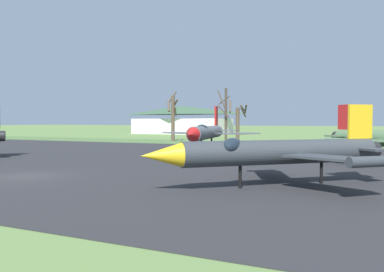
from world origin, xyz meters
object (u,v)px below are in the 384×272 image
(jet_fighter_front_left, at_px, (275,152))
(info_placard_front_right, at_px, (187,151))
(jet_fighter_front_right, at_px, (206,132))
(visitor_building, at_px, (181,120))

(jet_fighter_front_left, xyz_separation_m, info_placard_front_right, (-11.64, 13.24, -1.22))
(jet_fighter_front_right, height_order, visitor_building, visitor_building)
(jet_fighter_front_left, xyz_separation_m, visitor_building, (-44.82, 77.06, 1.93))
(jet_fighter_front_left, distance_m, jet_fighter_front_right, 24.86)
(jet_fighter_front_left, bearing_deg, visitor_building, 120.18)
(jet_fighter_front_left, relative_size, visitor_building, 0.38)
(jet_fighter_front_right, bearing_deg, jet_fighter_front_left, -58.26)
(jet_fighter_front_left, height_order, info_placard_front_right, jet_fighter_front_left)
(jet_fighter_front_right, xyz_separation_m, info_placard_front_right, (1.44, -7.90, -1.57))
(info_placard_front_right, bearing_deg, visitor_building, 117.47)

